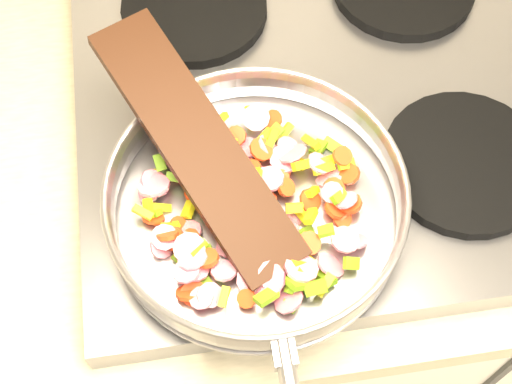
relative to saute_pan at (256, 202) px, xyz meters
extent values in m
cube|color=#939399|center=(0.11, 0.17, -0.07)|extent=(0.60, 0.60, 0.04)
cylinder|color=black|center=(-0.03, 0.03, -0.04)|extent=(0.19, 0.19, 0.02)
cylinder|color=black|center=(0.25, 0.03, -0.04)|extent=(0.19, 0.19, 0.02)
cylinder|color=black|center=(-0.03, 0.31, -0.04)|extent=(0.19, 0.19, 0.02)
cylinder|color=#9E9EA5|center=(0.00, 0.00, -0.03)|extent=(0.31, 0.31, 0.01)
torus|color=#9E9EA5|center=(0.00, 0.00, 0.00)|extent=(0.35, 0.35, 0.05)
torus|color=#9E9EA5|center=(0.00, 0.00, 0.02)|extent=(0.32, 0.32, 0.01)
cube|color=#9E9EA5|center=(0.00, -0.17, 0.01)|extent=(0.02, 0.03, 0.02)
cube|color=yellow|center=(0.06, 0.01, -0.01)|extent=(0.02, 0.02, 0.02)
cylinder|color=#EC4018|center=(-0.09, -0.02, -0.01)|extent=(0.03, 0.04, 0.02)
cylinder|color=#EC4018|center=(-0.07, 0.06, -0.01)|extent=(0.03, 0.02, 0.02)
cylinder|color=#EC4018|center=(-0.08, -0.08, -0.02)|extent=(0.03, 0.03, 0.02)
cube|color=yellow|center=(-0.02, -0.02, -0.01)|extent=(0.03, 0.02, 0.02)
cube|color=yellow|center=(-0.05, -0.10, 0.00)|extent=(0.02, 0.02, 0.01)
cube|color=#619A16|center=(-0.08, 0.09, -0.02)|extent=(0.03, 0.02, 0.01)
cylinder|color=#D31443|center=(-0.06, -0.09, -0.01)|extent=(0.03, 0.03, 0.02)
cylinder|color=#D31443|center=(-0.08, -0.04, 0.00)|extent=(0.05, 0.05, 0.02)
cube|color=yellow|center=(0.02, 0.08, -0.01)|extent=(0.02, 0.02, 0.01)
cylinder|color=#D31443|center=(0.04, -0.02, -0.02)|extent=(0.04, 0.03, 0.03)
cylinder|color=#EC4018|center=(0.03, 0.11, -0.01)|extent=(0.03, 0.03, 0.02)
cube|color=yellow|center=(0.08, 0.01, -0.02)|extent=(0.02, 0.02, 0.01)
cube|color=yellow|center=(-0.02, 0.01, -0.01)|extent=(0.02, 0.02, 0.01)
cube|color=yellow|center=(-0.03, 0.02, -0.02)|extent=(0.02, 0.02, 0.02)
cylinder|color=#EC4018|center=(0.00, 0.05, -0.01)|extent=(0.03, 0.03, 0.01)
cube|color=#619A16|center=(-0.07, -0.04, 0.00)|extent=(0.02, 0.02, 0.01)
cylinder|color=#D31443|center=(-0.01, 0.02, 0.00)|extent=(0.04, 0.04, 0.02)
cube|color=#619A16|center=(-0.11, 0.01, -0.02)|extent=(0.02, 0.02, 0.02)
cylinder|color=#EC4018|center=(0.08, -0.01, -0.01)|extent=(0.03, 0.03, 0.02)
cylinder|color=#EC4018|center=(-0.04, -0.02, 0.00)|extent=(0.04, 0.04, 0.02)
cube|color=yellow|center=(-0.08, 0.09, -0.02)|extent=(0.01, 0.02, 0.01)
cube|color=#619A16|center=(-0.05, 0.01, -0.01)|extent=(0.02, 0.02, 0.02)
cylinder|color=#D31443|center=(0.02, -0.11, -0.01)|extent=(0.03, 0.04, 0.03)
cube|color=yellow|center=(-0.02, 0.11, 0.00)|extent=(0.02, 0.02, 0.02)
cube|color=yellow|center=(-0.02, 0.08, 0.00)|extent=(0.03, 0.02, 0.01)
cylinder|color=#D31443|center=(0.00, 0.05, -0.02)|extent=(0.03, 0.03, 0.01)
cylinder|color=#D31443|center=(0.03, -0.04, -0.01)|extent=(0.03, 0.03, 0.03)
cube|color=yellow|center=(0.07, 0.07, -0.01)|extent=(0.02, 0.03, 0.02)
cube|color=yellow|center=(-0.10, 0.05, -0.02)|extent=(0.01, 0.03, 0.02)
cylinder|color=#D31443|center=(-0.05, 0.08, 0.00)|extent=(0.04, 0.04, 0.01)
cube|color=#619A16|center=(0.10, 0.07, -0.02)|extent=(0.03, 0.03, 0.01)
cylinder|color=#EC4018|center=(-0.06, 0.03, -0.02)|extent=(0.03, 0.03, 0.02)
cylinder|color=#D31443|center=(-0.10, 0.04, 0.00)|extent=(0.05, 0.04, 0.02)
cube|color=yellow|center=(-0.10, 0.02, -0.02)|extent=(0.03, 0.01, 0.02)
cylinder|color=#D31443|center=(-0.10, -0.02, -0.01)|extent=(0.04, 0.04, 0.01)
cylinder|color=#D31443|center=(-0.07, -0.06, -0.01)|extent=(0.04, 0.04, 0.02)
cylinder|color=#EC4018|center=(-0.01, 0.09, -0.01)|extent=(0.03, 0.03, 0.01)
cube|color=#619A16|center=(0.10, 0.04, -0.01)|extent=(0.02, 0.02, 0.01)
cube|color=yellow|center=(0.04, -0.01, 0.00)|extent=(0.02, 0.01, 0.01)
cube|color=#619A16|center=(-0.02, 0.08, -0.01)|extent=(0.02, 0.02, 0.01)
cylinder|color=#EC4018|center=(-0.10, -0.02, -0.02)|extent=(0.03, 0.03, 0.02)
cylinder|color=#D31443|center=(0.01, 0.05, -0.02)|extent=(0.04, 0.04, 0.02)
cube|color=#619A16|center=(-0.06, -0.04, -0.01)|extent=(0.02, 0.02, 0.01)
cube|color=yellow|center=(-0.01, 0.05, 0.00)|extent=(0.03, 0.02, 0.01)
cube|color=yellow|center=(-0.06, 0.05, 0.00)|extent=(0.03, 0.03, 0.01)
cylinder|color=#D31443|center=(-0.10, 0.05, -0.01)|extent=(0.04, 0.05, 0.03)
cube|color=#619A16|center=(0.07, -0.04, 0.00)|extent=(0.02, 0.01, 0.01)
cube|color=yellow|center=(0.05, -0.10, -0.01)|extent=(0.02, 0.03, 0.01)
cylinder|color=#D31443|center=(0.07, -0.08, -0.02)|extent=(0.03, 0.04, 0.03)
cylinder|color=#D31443|center=(0.05, 0.05, 0.00)|extent=(0.04, 0.04, 0.03)
cube|color=yellow|center=(0.05, 0.09, -0.02)|extent=(0.02, 0.02, 0.02)
cube|color=yellow|center=(0.02, -0.04, 0.00)|extent=(0.02, 0.02, 0.01)
cylinder|color=#D31443|center=(-0.02, -0.08, -0.01)|extent=(0.04, 0.04, 0.02)
cylinder|color=#D31443|center=(-0.08, -0.01, -0.02)|extent=(0.04, 0.04, 0.02)
cylinder|color=#D31443|center=(-0.10, -0.03, -0.01)|extent=(0.03, 0.03, 0.03)
cylinder|color=#EC4018|center=(-0.10, -0.02, 0.00)|extent=(0.02, 0.02, 0.02)
cylinder|color=#EC4018|center=(0.10, -0.01, -0.01)|extent=(0.03, 0.03, 0.02)
cube|color=yellow|center=(0.05, -0.03, 0.00)|extent=(0.02, 0.02, 0.02)
cube|color=yellow|center=(0.00, 0.03, 0.00)|extent=(0.02, 0.03, 0.01)
cube|color=yellow|center=(-0.07, -0.05, -0.01)|extent=(0.02, 0.01, 0.01)
cylinder|color=#D31443|center=(-0.03, 0.11, -0.01)|extent=(0.04, 0.04, 0.01)
cylinder|color=#D31443|center=(-0.06, 0.09, -0.02)|extent=(0.03, 0.04, 0.03)
cube|color=#619A16|center=(-0.06, -0.07, -0.02)|extent=(0.02, 0.02, 0.01)
cube|color=yellow|center=(0.01, -0.01, -0.01)|extent=(0.02, 0.01, 0.01)
cylinder|color=#D31443|center=(0.09, -0.01, 0.00)|extent=(0.03, 0.03, 0.02)
cube|color=yellow|center=(-0.12, 0.01, -0.01)|extent=(0.02, 0.02, 0.01)
cylinder|color=#EC4018|center=(0.09, -0.01, -0.02)|extent=(0.03, 0.03, 0.01)
cube|color=#619A16|center=(-0.10, 0.07, -0.01)|extent=(0.01, 0.02, 0.01)
cube|color=yellow|center=(-0.01, -0.03, -0.02)|extent=(0.01, 0.02, 0.01)
cylinder|color=#D31443|center=(0.08, -0.06, 0.00)|extent=(0.03, 0.03, 0.01)
cylinder|color=#D31443|center=(0.08, 0.04, -0.01)|extent=(0.03, 0.03, 0.02)
cylinder|color=#D31443|center=(-0.03, 0.05, -0.01)|extent=(0.04, 0.05, 0.03)
cube|color=yellow|center=(-0.01, 0.04, -0.01)|extent=(0.02, 0.02, 0.02)
cube|color=#619A16|center=(0.06, -0.09, -0.02)|extent=(0.02, 0.03, 0.02)
cube|color=yellow|center=(0.03, 0.08, 0.00)|extent=(0.02, 0.03, 0.02)
cylinder|color=#D31443|center=(0.08, 0.00, 0.00)|extent=(0.03, 0.03, 0.02)
cylinder|color=#EC4018|center=(-0.03, -0.10, -0.01)|extent=(0.02, 0.02, 0.02)
cylinder|color=#D31443|center=(0.01, -0.05, -0.02)|extent=(0.03, 0.03, 0.02)
cylinder|color=#EC4018|center=(0.02, 0.07, 0.00)|extent=(0.03, 0.03, 0.02)
cube|color=#619A16|center=(0.09, -0.08, -0.01)|extent=(0.02, 0.01, 0.02)
cylinder|color=#D31443|center=(-0.08, -0.07, 0.00)|extent=(0.03, 0.03, 0.01)
cylinder|color=#D31443|center=(0.04, 0.05, -0.01)|extent=(0.04, 0.04, 0.01)
cube|color=yellow|center=(0.08, 0.03, -0.01)|extent=(0.03, 0.02, 0.02)
cylinder|color=#EC4018|center=(-0.02, 0.00, -0.02)|extent=(0.03, 0.03, 0.01)
cube|color=yellow|center=(-0.09, -0.01, -0.02)|extent=(0.02, 0.01, 0.02)
cylinder|color=#D31443|center=(-0.01, 0.05, -0.01)|extent=(0.04, 0.04, 0.03)
cylinder|color=#EC4018|center=(0.03, 0.02, -0.01)|extent=(0.03, 0.03, 0.02)
cylinder|color=#EC4018|center=(-0.05, 0.06, 0.00)|extent=(0.03, 0.03, 0.01)
cube|color=#619A16|center=(-0.03, 0.03, -0.02)|extent=(0.01, 0.02, 0.01)
cylinder|color=#EC4018|center=(0.03, 0.05, -0.02)|extent=(0.03, 0.04, 0.03)
cube|color=#619A16|center=(-0.04, -0.06, -0.02)|extent=(0.02, 0.02, 0.02)
cylinder|color=#D31443|center=(-0.02, 0.07, -0.02)|extent=(0.03, 0.03, 0.02)
cylinder|color=#D31443|center=(0.00, 0.03, -0.01)|extent=(0.03, 0.03, 0.02)
cube|color=yellow|center=(0.05, 0.04, 0.00)|extent=(0.02, 0.02, 0.02)
cube|color=yellow|center=(0.01, 0.12, -0.01)|extent=(0.01, 0.02, 0.02)
cylinder|color=#D31443|center=(0.02, 0.11, -0.01)|extent=(0.04, 0.03, 0.02)
cube|color=#619A16|center=(0.03, -0.09, 0.00)|extent=(0.02, 0.02, 0.02)
cube|color=#619A16|center=(0.08, 0.07, -0.02)|extent=(0.02, 0.03, 0.01)
cube|color=yellow|center=(-0.01, -0.04, -0.01)|extent=(0.02, 0.02, 0.02)
cube|color=yellow|center=(0.03, -0.09, 0.00)|extent=(0.02, 0.02, 0.02)
cylinder|color=#D31443|center=(0.09, 0.03, -0.02)|extent=(0.05, 0.05, 0.02)
cylinder|color=#EC4018|center=(-0.05, 0.02, -0.01)|extent=(0.04, 0.04, 0.01)
cylinder|color=#D31443|center=(0.03, -0.08, 0.00)|extent=(0.05, 0.05, 0.02)
cylinder|color=#D31443|center=(-0.02, 0.02, -0.02)|extent=(0.04, 0.04, 0.02)
cylinder|color=#D31443|center=(-0.07, -0.09, -0.01)|extent=(0.03, 0.03, 0.01)
cube|color=#619A16|center=(0.02, -0.11, -0.02)|extent=(0.02, 0.02, 0.02)
cylinder|color=#EC4018|center=(0.05, -0.05, -0.01)|extent=(0.04, 0.04, 0.02)
cylinder|color=#D31443|center=(0.05, 0.07, -0.02)|extent=(0.03, 0.04, 0.02)
cube|color=#619A16|center=(-0.09, -0.04, -0.02)|extent=(0.02, 0.02, 0.02)
cube|color=yellow|center=(0.01, -0.07, -0.01)|extent=(0.02, 0.02, 0.02)
cube|color=#619A16|center=(0.02, -0.09, -0.01)|extent=(0.02, 0.02, 0.02)
cylinder|color=#EC4018|center=(0.06, 0.00, -0.02)|extent=(0.03, 0.04, 0.03)
cylinder|color=#D31443|center=(0.09, -0.05, -0.01)|extent=(0.04, 0.04, 0.02)
cube|color=#619A16|center=(0.05, -0.03, -0.02)|extent=(0.02, 0.02, 0.01)
cube|color=yellow|center=(-0.07, 0.08, 0.00)|extent=(0.03, 0.02, 0.02)
cylinder|color=#EC4018|center=(0.11, 0.02, -0.01)|extent=(0.03, 0.03, 0.02)
cylinder|color=#D31443|center=(0.01, 0.04, -0.01)|extent=(0.04, 0.04, 0.02)
cube|color=yellow|center=(-0.07, 0.01, -0.02)|extent=(0.02, 0.02, 0.01)
cube|color=yellow|center=(-0.11, 0.01, -0.01)|extent=(0.01, 0.02, 0.02)
cylinder|color=#EC4018|center=(-0.05, 0.03, -0.02)|extent=(0.03, 0.03, 0.01)
cylinder|color=#D31443|center=(0.00, -0.08, 0.00)|extent=(0.04, 0.04, 0.02)
cylinder|color=#EC4018|center=(-0.04, 0.00, 0.00)|extent=(0.04, 0.04, 0.02)
cylinder|color=#EC4018|center=(-0.05, 0.07, 0.00)|extent=(0.03, 0.03, 0.02)
cube|color=yellow|center=(0.08, 0.05, -0.01)|extent=(0.02, 0.02, 0.01)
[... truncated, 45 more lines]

